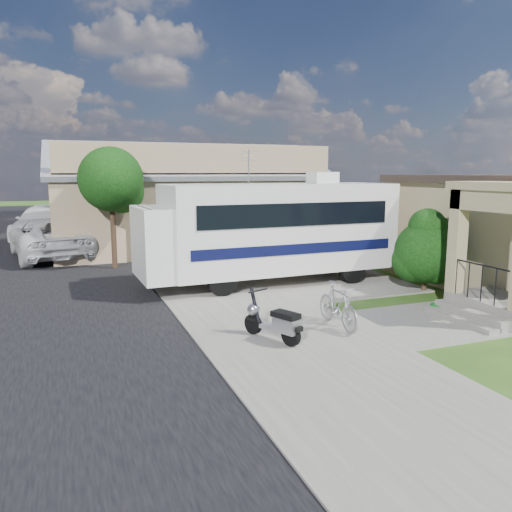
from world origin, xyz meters
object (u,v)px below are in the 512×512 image
object	(u,v)px
motorhome	(270,228)
van	(43,222)
pickup_truck	(50,238)
scooter	(275,322)
garden_hose	(437,308)
bicycle	(338,308)
shrub	(426,249)

from	to	relation	value
motorhome	van	distance (m)	17.01
pickup_truck	van	distance (m)	7.23
scooter	garden_hose	xyz separation A→B (m)	(4.97, 0.76, -0.39)
scooter	bicycle	xyz separation A→B (m)	(1.74, 0.39, 0.05)
shrub	van	xyz separation A→B (m)	(-11.49, 17.97, -0.44)
shrub	garden_hose	xyz separation A→B (m)	(-1.23, -2.03, -1.23)
motorhome	garden_hose	size ratio (longest dim) A/B	22.47
bicycle	garden_hose	size ratio (longest dim) A/B	4.61
pickup_truck	garden_hose	world-z (taller)	pickup_truck
shrub	van	distance (m)	21.34
shrub	bicycle	distance (m)	5.13
motorhome	shrub	world-z (taller)	motorhome
shrub	van	bearing A→B (deg)	122.60
scooter	garden_hose	world-z (taller)	scooter
pickup_truck	scooter	bearing A→B (deg)	100.03
shrub	van	size ratio (longest dim) A/B	0.43
bicycle	pickup_truck	bearing A→B (deg)	116.66
bicycle	garden_hose	bearing A→B (deg)	6.98
bicycle	pickup_truck	distance (m)	14.68
pickup_truck	van	bearing A→B (deg)	-94.82
scooter	garden_hose	bearing A→B (deg)	-15.27
motorhome	pickup_truck	bearing A→B (deg)	128.58
garden_hose	shrub	bearing A→B (deg)	58.86
van	garden_hose	xyz separation A→B (m)	(10.26, -20.00, -0.78)
motorhome	pickup_truck	size ratio (longest dim) A/B	1.36
pickup_truck	van	size ratio (longest dim) A/B	1.03
shrub	bicycle	bearing A→B (deg)	-151.69
bicycle	pickup_truck	xyz separation A→B (m)	(-6.48, 13.17, 0.34)
van	scooter	bearing A→B (deg)	-64.68
pickup_truck	garden_hose	bearing A→B (deg)	117.95
bicycle	garden_hose	xyz separation A→B (m)	(3.23, 0.37, -0.43)
van	bicycle	bearing A→B (deg)	-59.94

